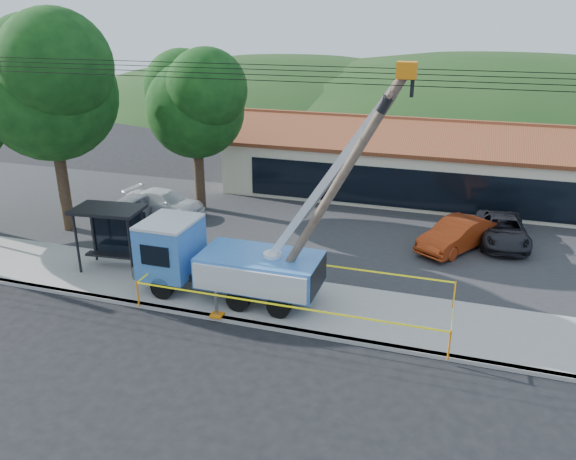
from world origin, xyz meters
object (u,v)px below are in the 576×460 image
Objects in this scene: car_silver at (131,223)px; leaning_pole at (335,188)px; utility_truck at (225,258)px; car_red at (454,251)px; bus_shelter at (112,223)px; car_dark at (501,244)px; car_white at (167,216)px.

leaning_pole is at bearing -25.75° from car_silver.
utility_truck is at bearing 177.69° from leaning_pole.
car_red is (4.10, 7.69, -4.95)m from leaning_pole.
car_red is at bearing 19.28° from bus_shelter.
utility_truck reaches higher than car_dark.
utility_truck reaches higher than bus_shelter.
car_red is at bearing 61.92° from leaning_pole.
car_silver is 2.04m from car_white.
utility_truck is 1.14× the size of leaning_pole.
car_dark is (10.46, 9.06, -1.68)m from utility_truck.
bus_shelter is 0.74× the size of car_silver.
bus_shelter is 18.14m from car_dark.
car_dark is (2.10, 1.54, 0.00)m from car_red.
bus_shelter is 0.64× the size of car_dark.
utility_truck is 5.38m from leaning_pole.
car_silver is at bearing -176.02° from car_dark.
leaning_pole is at bearing -128.90° from car_dark.
car_white is at bearing 132.06° from utility_truck.
car_silver is 16.63m from car_red.
car_red is 2.60m from car_dark.
bus_shelter is at bearing -158.04° from car_dark.
leaning_pole is 14.81m from car_silver.
leaning_pole is at bearing -86.57° from car_red.
car_silver is (-2.63, 5.21, -2.18)m from bus_shelter.
leaning_pole is 10.02m from car_red.
bus_shelter is 7.33m from car_white.
leaning_pole reaches higher than car_dark.
utility_truck is 2.15× the size of car_dark.
car_silver is at bearing 153.29° from leaning_pole.
car_white is at bearing -149.33° from car_red.
car_white is (-6.99, 7.75, -1.68)m from utility_truck.
car_red is (16.57, 1.42, 0.00)m from car_silver.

